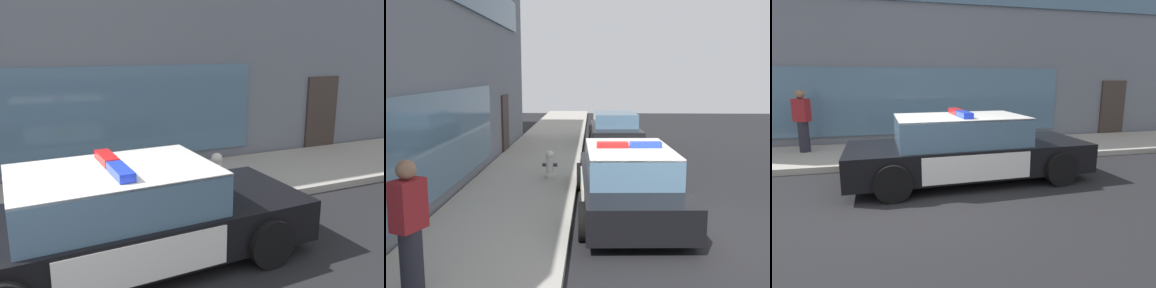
# 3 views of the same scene
# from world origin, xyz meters

# --- Properties ---
(ground) EXTENTS (48.00, 48.00, 0.00)m
(ground) POSITION_xyz_m (0.00, 0.00, 0.00)
(ground) COLOR black
(sidewalk) EXTENTS (48.00, 2.70, 0.15)m
(sidewalk) POSITION_xyz_m (0.00, 3.38, 0.07)
(sidewalk) COLOR #A39E93
(sidewalk) RESTS_ON ground
(storefront_building) EXTENTS (20.17, 11.37, 6.94)m
(storefront_building) POSITION_xyz_m (1.85, 10.42, 3.47)
(storefront_building) COLOR slate
(storefront_building) RESTS_ON ground
(police_cruiser) EXTENTS (5.10, 2.25, 1.49)m
(police_cruiser) POSITION_xyz_m (1.33, 0.91, 0.68)
(police_cruiser) COLOR black
(police_cruiser) RESTS_ON ground
(fire_hydrant) EXTENTS (0.34, 0.39, 0.73)m
(fire_hydrant) POSITION_xyz_m (3.63, 2.75, 0.50)
(fire_hydrant) COLOR silver
(fire_hydrant) RESTS_ON sidewalk
(pedestrian_on_sidewalk) EXTENTS (0.47, 0.39, 1.71)m
(pedestrian_on_sidewalk) POSITION_xyz_m (-2.59, 3.84, 1.01)
(pedestrian_on_sidewalk) COLOR #23232D
(pedestrian_on_sidewalk) RESTS_ON sidewalk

